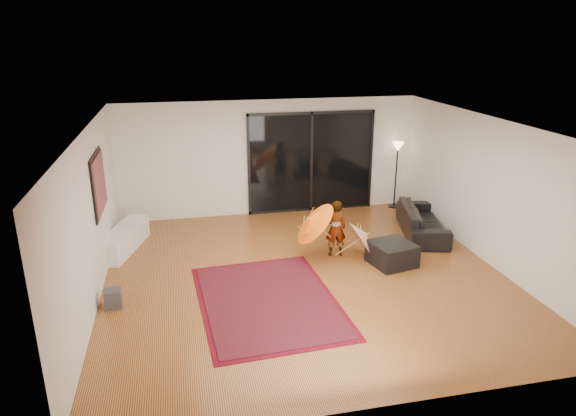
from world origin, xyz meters
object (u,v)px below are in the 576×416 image
object	(u,v)px
media_console	(125,239)
ottoman	(392,254)
sofa	(422,221)
child	(336,228)

from	to	relation	value
media_console	ottoman	distance (m)	5.26
ottoman	sofa	bearing A→B (deg)	46.34
media_console	sofa	size ratio (longest dim) A/B	0.82
sofa	ottoman	size ratio (longest dim) A/B	2.76
ottoman	child	xyz separation A→B (m)	(-0.92, 0.62, 0.35)
sofa	child	xyz separation A→B (m)	(-2.17, -0.68, 0.26)
sofa	media_console	bearing A→B (deg)	100.66
sofa	ottoman	xyz separation A→B (m)	(-1.25, -1.31, -0.09)
media_console	child	distance (m)	4.20
child	sofa	bearing A→B (deg)	-157.77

